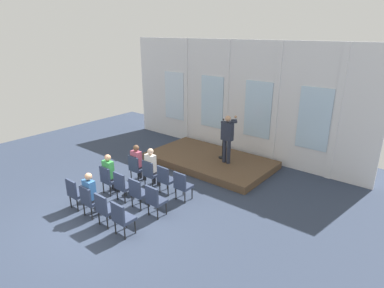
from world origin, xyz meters
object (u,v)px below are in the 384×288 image
audience_r0_c1 (152,166)px  audience_r2_c1 (91,192)px  chair_r0_c1 (150,172)px  chair_r1_c1 (123,185)px  chair_r2_c0 (76,192)px  speaker (227,136)px  chair_r2_c1 (90,199)px  mic_stand (222,150)px  chair_r2_c3 (122,217)px  audience_r0_c0 (138,161)px  chair_r1_c2 (138,192)px  chair_r1_c0 (108,178)px  chair_r0_c2 (166,178)px  chair_r0_c0 (136,167)px  audience_r1_c0 (110,172)px  chair_r1_c3 (155,199)px  chair_r0_c3 (182,184)px  chair_r2_c2 (105,208)px

audience_r0_c1 → audience_r2_c1: 2.29m
chair_r0_c1 → chair_r1_c1: 1.15m
chair_r2_c0 → speaker: bearing=70.6°
chair_r1_c1 → chair_r2_c1: (0.00, -1.15, 0.00)m
mic_stand → chair_r2_c3: mic_stand is taller
audience_r0_c0 → audience_r2_c1: 2.39m
chair_r2_c3 → chair_r1_c2: bearing=121.0°
chair_r2_c0 → audience_r2_c1: 0.72m
chair_r1_c0 → chair_r1_c1: (0.69, 0.00, 0.00)m
chair_r0_c2 → chair_r0_c0: bearing=180.0°
chair_r0_c1 → chair_r2_c3: size_ratio=1.00×
audience_r0_c0 → audience_r2_c1: size_ratio=1.00×
chair_r0_c0 → audience_r1_c0: 1.08m
audience_r0_c1 → chair_r2_c0: bearing=-106.2°
audience_r0_c1 → chair_r1_c0: (-0.69, -1.23, -0.21)m
chair_r0_c0 → audience_r0_c0: audience_r0_c0 is taller
chair_r1_c3 → audience_r2_c1: size_ratio=0.72×
chair_r0_c3 → audience_r2_c1: size_ratio=0.72×
chair_r0_c0 → chair_r1_c3: size_ratio=1.00×
audience_r0_c1 → chair_r2_c3: bearing=-59.9°
chair_r1_c1 → mic_stand: bearing=80.2°
chair_r1_c1 → chair_r2_c3: (1.38, -1.15, 0.00)m
audience_r2_c1 → chair_r2_c2: bearing=-6.8°
chair_r1_c0 → audience_r0_c0: bearing=90.0°
chair_r2_c0 → chair_r2_c3: 2.06m
audience_r0_c0 → speaker: bearing=56.5°
chair_r0_c3 → mic_stand: bearing=101.8°
audience_r0_c1 → chair_r0_c2: 0.72m
audience_r0_c0 → chair_r2_c2: 2.75m
chair_r2_c0 → chair_r2_c2: size_ratio=1.00×
chair_r0_c0 → chair_r0_c1: size_ratio=1.00×
chair_r1_c1 → audience_r2_c1: 1.08m
chair_r0_c1 → chair_r0_c2: (0.69, 0.00, 0.00)m
audience_r1_c0 → chair_r2_c0: bearing=-90.0°
chair_r1_c2 → chair_r2_c3: 1.34m
audience_r1_c0 → audience_r2_c1: audience_r1_c0 is taller
chair_r0_c2 → chair_r1_c1: size_ratio=1.00×
chair_r0_c1 → chair_r2_c1: same height
audience_r0_c0 → chair_r1_c1: audience_r0_c0 is taller
mic_stand → chair_r1_c3: 4.29m
chair_r1_c2 → audience_r2_c1: size_ratio=0.72×
chair_r0_c0 → chair_r1_c1: same height
chair_r0_c2 → audience_r2_c1: size_ratio=0.72×
chair_r1_c3 → chair_r2_c2: size_ratio=1.00×
chair_r1_c1 → chair_r2_c3: size_ratio=1.00×
speaker → chair_r0_c1: (-1.11, -2.81, -0.77)m
chair_r0_c1 → chair_r2_c1: bearing=-90.0°
chair_r0_c0 → chair_r2_c2: size_ratio=1.00×
chair_r1_c1 → chair_r2_c0: same height
chair_r0_c0 → chair_r0_c2: (1.38, 0.00, 0.00)m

